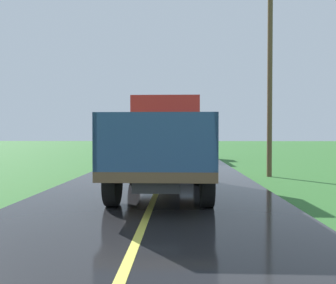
# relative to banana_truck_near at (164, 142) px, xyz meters

# --- Properties ---
(banana_truck_near) EXTENTS (2.38, 5.82, 2.80)m
(banana_truck_near) POSITION_rel_banana_truck_near_xyz_m (0.00, 0.00, 0.00)
(banana_truck_near) COLOR #2D2D30
(banana_truck_near) RESTS_ON road_surface
(banana_truck_far) EXTENTS (2.38, 5.81, 2.80)m
(banana_truck_far) POSITION_rel_banana_truck_near_xyz_m (0.46, 13.63, -0.01)
(banana_truck_far) COLOR #2D2D30
(banana_truck_far) RESTS_ON road_surface
(utility_pole_roadside) EXTENTS (2.40, 0.20, 7.84)m
(utility_pole_roadside) POSITION_rel_banana_truck_near_xyz_m (4.06, 3.57, 2.80)
(utility_pole_roadside) COLOR brown
(utility_pole_roadside) RESTS_ON ground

